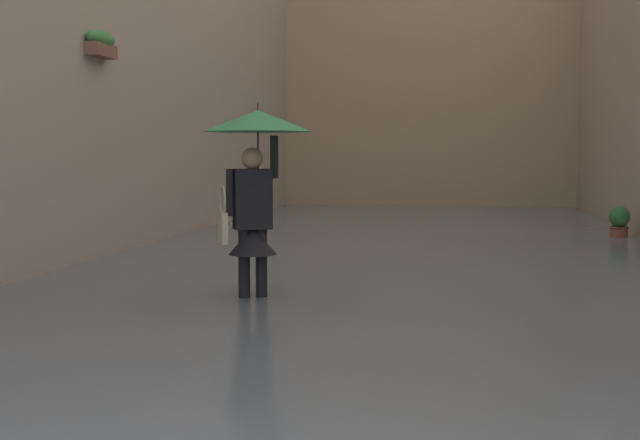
{
  "coord_description": "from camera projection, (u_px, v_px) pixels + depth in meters",
  "views": [
    {
      "loc": [
        -1.06,
        2.38,
        1.6
      ],
      "look_at": [
        0.44,
        -6.55,
        0.91
      ],
      "focal_mm": 48.99,
      "sensor_mm": 36.0,
      "label": 1
    }
  ],
  "objects": [
    {
      "name": "ground_plane",
      "position": [
        397.0,
        256.0,
        13.64
      ],
      "size": [
        60.0,
        60.0,
        0.0
      ],
      "primitive_type": "plane",
      "color": "gray"
    },
    {
      "name": "person_wading",
      "position": [
        255.0,
        161.0,
        8.9
      ],
      "size": [
        1.12,
        1.12,
        2.11
      ],
      "color": "#4C4233",
      "rests_on": "ground_plane"
    },
    {
      "name": "potted_plant_near_left",
      "position": [
        619.0,
        223.0,
        15.46
      ],
      "size": [
        0.36,
        0.36,
        0.68
      ],
      "color": "brown",
      "rests_on": "ground_plane"
    },
    {
      "name": "flood_water",
      "position": [
        397.0,
        252.0,
        13.64
      ],
      "size": [
        8.96,
        28.38,
        0.12
      ],
      "primitive_type": "cube",
      "color": "slate",
      "rests_on": "ground_plane"
    }
  ]
}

